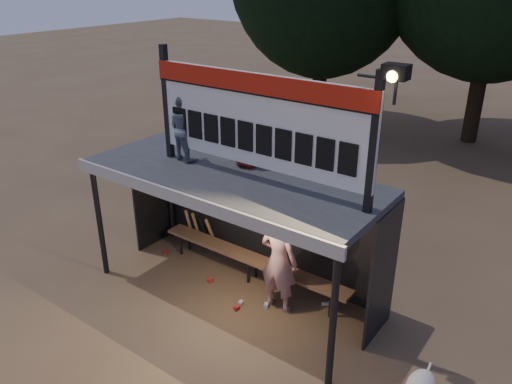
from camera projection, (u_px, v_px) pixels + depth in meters
ground at (234, 293)px, 8.94m from camera, size 80.00×80.00×0.00m
player at (279, 261)px, 8.22m from camera, size 0.69×0.47×1.83m
child_a at (184, 128)px, 8.37m from camera, size 0.58×0.47×1.12m
child_b at (247, 134)px, 8.08m from camera, size 0.60×0.46×1.10m
dugout_shelter at (241, 195)px, 8.36m from camera, size 5.10×2.08×2.32m
scoreboard_assembly at (259, 118)px, 7.27m from camera, size 4.10×0.27×1.99m
bench at (252, 259)px, 9.17m from camera, size 4.00×0.35×0.48m
bats at (201, 231)px, 10.18m from camera, size 0.68×0.35×0.84m
litter at (234, 285)px, 9.12m from camera, size 3.62×1.35×0.08m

